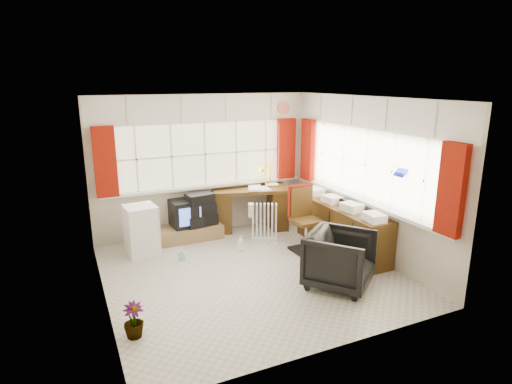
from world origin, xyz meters
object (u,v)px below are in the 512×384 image
(desk, at_px, (250,206))
(mini_fridge, at_px, (141,230))
(task_chair, at_px, (303,216))
(radiator, at_px, (264,226))
(office_chair, at_px, (340,259))
(desk_lamp, at_px, (270,169))
(credenza, at_px, (342,227))
(crt_tv, at_px, (186,213))
(tv_bench, at_px, (182,233))

(desk, distance_m, mini_fridge, 2.12)
(task_chair, relative_size, mini_fridge, 1.34)
(radiator, bearing_deg, task_chair, -56.26)
(radiator, bearing_deg, desk, 87.37)
(task_chair, distance_m, office_chair, 1.38)
(desk_lamp, height_order, credenza, desk_lamp)
(desk, relative_size, office_chair, 1.78)
(desk_lamp, bearing_deg, crt_tv, -176.25)
(task_chair, relative_size, radiator, 1.62)
(task_chair, xyz_separation_m, office_chair, (-0.22, -1.35, -0.19))
(radiator, height_order, credenza, credenza)
(radiator, distance_m, tv_bench, 1.45)
(credenza, distance_m, crt_tv, 2.68)
(desk_lamp, bearing_deg, office_chair, -96.17)
(task_chair, bearing_deg, tv_bench, 144.64)
(task_chair, height_order, tv_bench, task_chair)
(desk_lamp, relative_size, crt_tv, 0.85)
(desk_lamp, relative_size, credenza, 0.23)
(office_chair, distance_m, mini_fridge, 3.18)
(desk_lamp, xyz_separation_m, radiator, (-0.48, -0.75, -0.83))
(task_chair, bearing_deg, desk, 106.17)
(office_chair, xyz_separation_m, radiator, (-0.19, 1.96, -0.11))
(task_chair, height_order, crt_tv, task_chair)
(office_chair, distance_m, crt_tv, 2.96)
(radiator, relative_size, crt_tv, 1.26)
(mini_fridge, bearing_deg, tv_bench, 23.05)
(crt_tv, distance_m, mini_fridge, 0.90)
(desk_lamp, xyz_separation_m, office_chair, (-0.29, -2.71, -0.72))
(crt_tv, relative_size, mini_fridge, 0.66)
(tv_bench, height_order, mini_fridge, mini_fridge)
(desk_lamp, distance_m, radiator, 1.22)
(desk, bearing_deg, office_chair, -86.60)
(radiator, bearing_deg, crt_tv, 152.35)
(office_chair, bearing_deg, desk_lamp, 45.47)
(radiator, bearing_deg, tv_bench, 155.10)
(mini_fridge, bearing_deg, desk_lamp, 10.18)
(office_chair, height_order, radiator, office_chair)
(mini_fridge, bearing_deg, task_chair, -20.25)
(tv_bench, bearing_deg, office_chair, -59.71)
(office_chair, xyz_separation_m, crt_tv, (-1.41, 2.60, 0.09))
(desk, relative_size, credenza, 0.75)
(tv_bench, xyz_separation_m, crt_tv, (0.09, 0.03, 0.36))
(tv_bench, distance_m, crt_tv, 0.37)
(desk, distance_m, office_chair, 2.65)
(desk_lamp, height_order, task_chair, desk_lamp)
(task_chair, distance_m, credenza, 0.66)
(desk, relative_size, mini_fridge, 1.87)
(office_chair, distance_m, radiator, 1.97)
(office_chair, bearing_deg, credenza, 15.09)
(desk, distance_m, radiator, 0.71)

